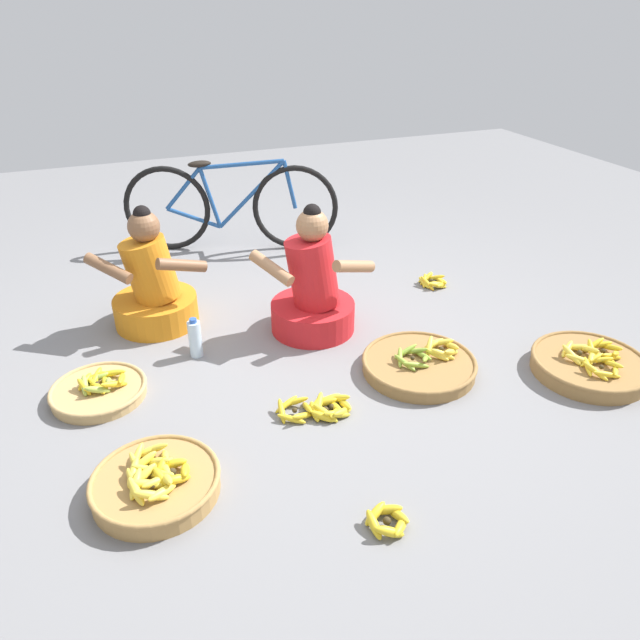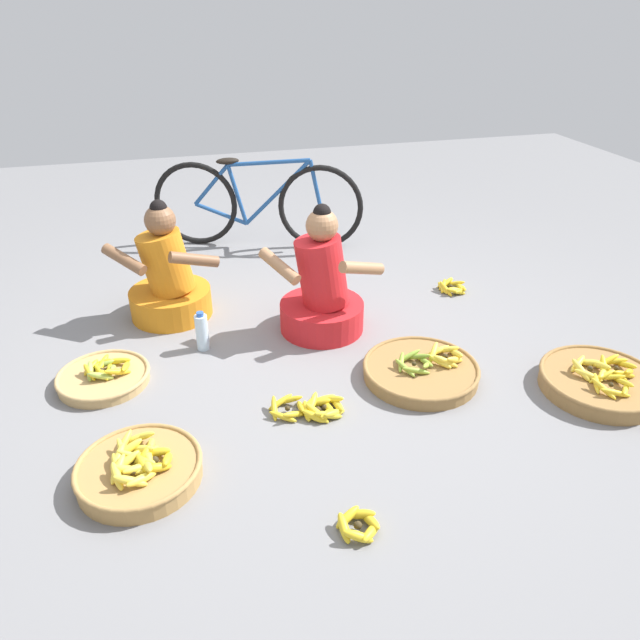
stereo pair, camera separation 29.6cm
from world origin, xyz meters
The scene contains 12 objects.
ground_plane centered at (0.00, 0.00, 0.00)m, with size 10.00×10.00×0.00m, color slate.
vendor_woman_front centered at (0.14, 0.30, 0.26)m, with size 0.71×0.53×0.81m.
vendor_woman_behind centered at (-0.75, 0.73, 0.25)m, with size 0.70×0.52×0.78m.
bicycle_leaning centered at (0.01, 1.78, 0.36)m, with size 1.62×0.62×0.73m.
banana_basket_front_left centered at (-1.15, 0.04, 0.04)m, with size 0.50×0.50×0.13m.
banana_basket_near_bicycle centered at (0.53, -0.36, 0.05)m, with size 0.64×0.64×0.15m.
banana_basket_back_center centered at (-0.96, -0.77, 0.06)m, with size 0.55×0.55×0.17m.
banana_basket_mid_left centered at (1.40, -0.72, 0.05)m, with size 0.63×0.63×0.16m.
loose_bananas_back_left centered at (1.17, 0.58, 0.03)m, with size 0.22×0.22×0.09m.
loose_bananas_front_right centered at (-0.12, -0.52, 0.03)m, with size 0.40×0.26×0.10m.
loose_bananas_mid_right centered at (-0.13, -1.28, 0.03)m, with size 0.20×0.20×0.08m.
water_bottle centered at (-0.60, 0.25, 0.11)m, with size 0.08×0.08×0.24m.
Camera 1 is at (-0.99, -2.75, 1.88)m, focal length 33.49 mm.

